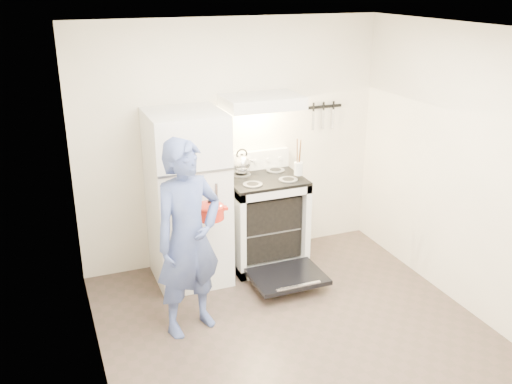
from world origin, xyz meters
TOP-DOWN VIEW (x-y plane):
  - floor at (0.00, 0.00)m, footprint 3.60×3.60m
  - back_wall at (0.00, 1.80)m, footprint 3.20×0.02m
  - refrigerator at (-0.58, 1.45)m, footprint 0.70×0.70m
  - stove_body at (0.23, 1.48)m, footprint 0.76×0.65m
  - cooktop at (0.23, 1.48)m, footprint 0.76×0.65m
  - backsplash at (0.23, 1.76)m, footprint 0.76×0.07m
  - oven_door at (0.23, 0.88)m, footprint 0.70×0.54m
  - oven_rack at (0.23, 1.48)m, footprint 0.60×0.52m
  - range_hood at (0.23, 1.55)m, footprint 0.76×0.50m
  - knife_strip at (1.05, 1.79)m, footprint 0.40×0.02m
  - pizza_stone at (0.29, 1.57)m, footprint 0.30×0.30m
  - tea_kettle at (0.06, 1.66)m, footprint 0.22×0.18m
  - utensil_jar at (0.55, 1.35)m, footprint 0.11×0.11m
  - person at (-0.81, 0.58)m, footprint 0.71×0.57m
  - dutch_oven at (-0.54, 0.86)m, footprint 0.32×0.25m

SIDE VIEW (x-z plane):
  - floor at x=0.00m, z-range 0.00..0.00m
  - oven_door at x=0.23m, z-range 0.10..0.15m
  - oven_rack at x=0.23m, z-range 0.43..0.45m
  - pizza_stone at x=0.29m, z-range 0.45..0.46m
  - stove_body at x=0.23m, z-range 0.00..0.92m
  - person at x=-0.81m, z-range 0.00..1.69m
  - refrigerator at x=-0.58m, z-range 0.00..1.70m
  - dutch_oven at x=-0.54m, z-range 0.82..1.03m
  - cooktop at x=0.23m, z-range 0.92..0.95m
  - utensil_jar at x=0.55m, z-range 0.98..1.11m
  - backsplash at x=0.23m, z-range 0.95..1.15m
  - tea_kettle at x=0.06m, z-range 0.95..1.22m
  - back_wall at x=0.00m, z-range 0.00..2.50m
  - knife_strip at x=1.05m, z-range 1.54..1.56m
  - range_hood at x=0.23m, z-range 1.65..1.77m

